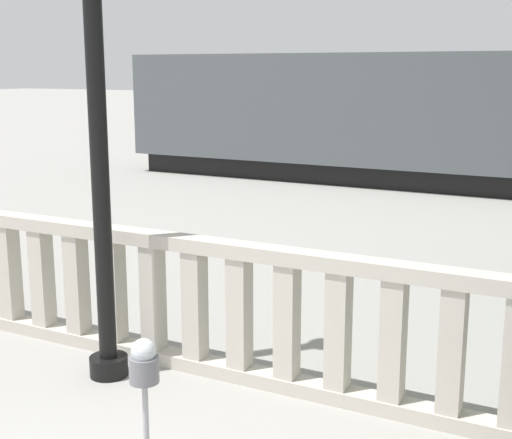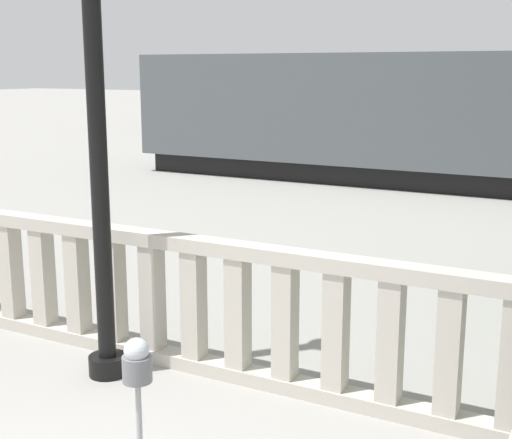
# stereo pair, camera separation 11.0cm
# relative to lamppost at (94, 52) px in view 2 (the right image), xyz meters

# --- Properties ---
(balustrade) EXTENTS (15.12, 0.24, 1.40)m
(balustrade) POSITION_rel_lamppost_xyz_m (1.22, 0.52, -2.48)
(balustrade) COLOR #BCB5A8
(balustrade) RESTS_ON ground
(lamppost) EXTENTS (0.38, 0.38, 6.09)m
(lamppost) POSITION_rel_lamppost_xyz_m (0.00, 0.00, 0.00)
(lamppost) COLOR black
(lamppost) RESTS_ON ground
(parking_meter) EXTENTS (0.20, 0.20, 1.32)m
(parking_meter) POSITION_rel_lamppost_xyz_m (1.75, -1.74, -2.10)
(parking_meter) COLOR #99999E
(parking_meter) RESTS_ON ground
(train_far) EXTENTS (26.98, 2.79, 3.90)m
(train_far) POSITION_rel_lamppost_xyz_m (-3.55, 28.80, -1.44)
(train_far) COLOR black
(train_far) RESTS_ON ground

